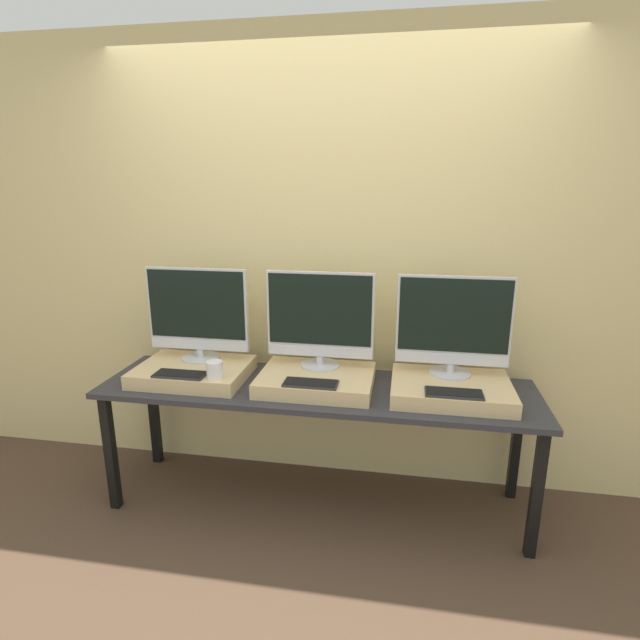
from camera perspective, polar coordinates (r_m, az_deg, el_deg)
ground_plane at (r=2.82m, az=-1.59°, el=-23.48°), size 12.00×12.00×0.00m
wall_back at (r=2.90m, az=0.91°, el=6.07°), size 8.00×0.04×2.60m
workbench at (r=2.74m, az=-0.40°, el=-8.84°), size 2.34×0.61×0.71m
wooden_riser_left at (r=2.89m, az=-14.27°, el=-5.74°), size 0.60×0.46×0.08m
monitor_left at (r=2.90m, az=-13.80°, el=0.76°), size 0.58×0.22×0.53m
keyboard_left at (r=2.74m, az=-15.69°, el=-6.00°), size 0.27×0.12×0.01m
mug at (r=2.65m, az=-11.94°, el=-5.59°), size 0.08×0.08×0.09m
wooden_riser_center at (r=2.69m, az=-0.41°, el=-6.86°), size 0.60×0.46×0.08m
monitor_center at (r=2.70m, az=-0.01°, el=0.14°), size 0.58×0.22×0.53m
keyboard_center at (r=2.53m, az=-1.07°, el=-7.24°), size 0.27×0.12×0.01m
wooden_riser_right at (r=2.67m, az=14.71°, el=-7.63°), size 0.60×0.46×0.08m
monitor_right at (r=2.67m, az=14.99°, el=-0.55°), size 0.58×0.22×0.53m
keyboard_right at (r=2.50m, az=15.06°, el=-8.07°), size 0.27×0.12×0.01m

